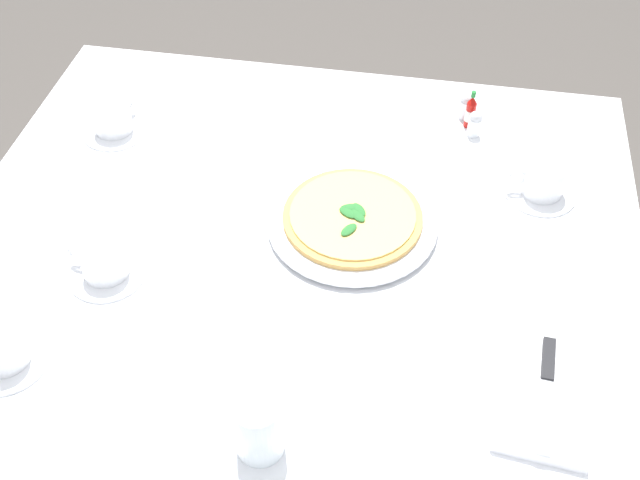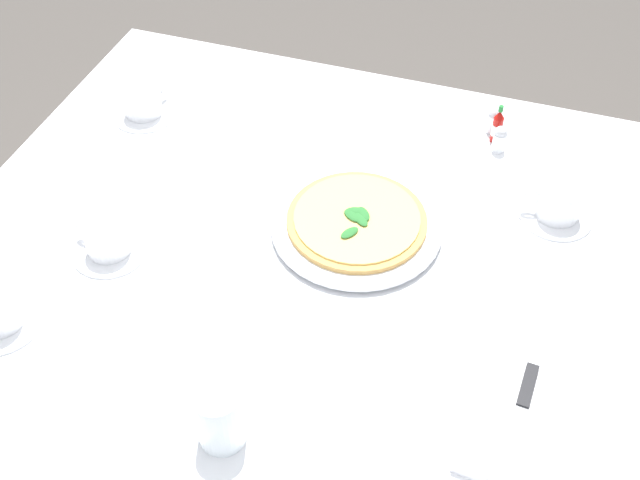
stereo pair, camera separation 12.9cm
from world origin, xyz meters
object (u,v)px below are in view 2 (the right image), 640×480
Objects in this scene: coffee_cup_near_right at (143,102)px; napkin_folded at (518,419)px; pizza at (357,220)px; salt_shaker at (499,140)px; coffee_cup_back_corner at (107,239)px; dinner_knife at (520,415)px; hot_sauce_bottle at (497,127)px; pepper_shaker at (494,121)px; pizza_plate at (357,225)px; coffee_cup_far_left at (559,203)px; water_glass_right_edge at (220,419)px.

coffee_cup_near_right is 0.96m from napkin_folded.
salt_shaker is at bearing 145.94° from pizza.
coffee_cup_back_corner is (0.18, -0.39, 0.00)m from pizza.
hot_sauce_bottle is (-0.62, -0.13, 0.01)m from dinner_knife.
pizza is 1.85× the size of coffee_cup_back_corner.
dinner_knife is 0.64m from hot_sauce_bottle.
coffee_cup_back_corner is at bearing -46.71° from pepper_shaker.
pizza_plate is at bearing -30.43° from hot_sauce_bottle.
coffee_cup_far_left is 0.44m from dinner_knife.
coffee_cup_back_corner is at bearing -129.23° from water_glass_right_edge.
hot_sauce_bottle is (-0.14, 0.70, 0.00)m from coffee_cup_near_right.
coffee_cup_near_right is at bearing -92.78° from coffee_cup_far_left.
coffee_cup_near_right reaches higher than salt_shaker.
pizza_plate is 0.54m from coffee_cup_near_right.
coffee_cup_back_corner is at bearing 18.52° from coffee_cup_near_right.
pizza is 0.40m from pepper_shaker.
hot_sauce_bottle is (-0.62, -0.13, 0.02)m from napkin_folded.
coffee_cup_far_left is at bearing 87.22° from coffee_cup_near_right.
coffee_cup_near_right reaches higher than dinner_knife.
water_glass_right_edge is at bearing -19.60° from salt_shaker.
salt_shaker is at bearing 160.40° from water_glass_right_edge.
pizza is at bearing 70.09° from coffee_cup_near_right.
water_glass_right_edge reaches higher than hot_sauce_bottle.
pizza_plate is at bearing -172.39° from pizza.
pepper_shaker reaches higher than napkin_folded.
water_glass_right_edge reaches higher than pizza_plate.
salt_shaker is (-0.30, 0.20, 0.01)m from pizza_plate.
dinner_knife is at bearing 1.42° from napkin_folded.
hot_sauce_bottle is at bearing 149.57° from pizza_plate.
pizza_plate is 3.62× the size of hot_sauce_bottle.
pizza_plate is at bearing -126.70° from napkin_folded.
dinner_knife is (0.48, 0.83, -0.01)m from coffee_cup_near_right.
salt_shaker is (-0.11, 0.71, -0.01)m from coffee_cup_near_right.
pizza_plate is 1.22× the size of pizza.
coffee_cup_near_right is at bearing -161.48° from coffee_cup_back_corner.
napkin_folded is (0.48, 0.83, -0.02)m from coffee_cup_near_right.
coffee_cup_far_left is 0.67× the size of dinner_knife.
pepper_shaker reaches higher than pizza_plate.
hot_sauce_bottle reaches higher than pizza.
hot_sauce_bottle is 0.03m from pepper_shaker.
dinner_knife is at bearing 11.97° from hot_sauce_bottle.
pizza_plate is 2.27× the size of coffee_cup_back_corner.
pizza is at bearing -128.39° from dinner_knife.
coffee_cup_near_right is 0.56× the size of napkin_folded.
coffee_cup_near_right is 0.77m from water_glass_right_edge.
coffee_cup_far_left reaches higher than dinner_knife.
salt_shaker is at bearing 129.17° from coffee_cup_back_corner.
pizza_plate is at bearing -128.41° from dinner_knife.
pepper_shaker is at bearing 133.29° from coffee_cup_back_corner.
water_glass_right_edge reaches higher than pepper_shaker.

